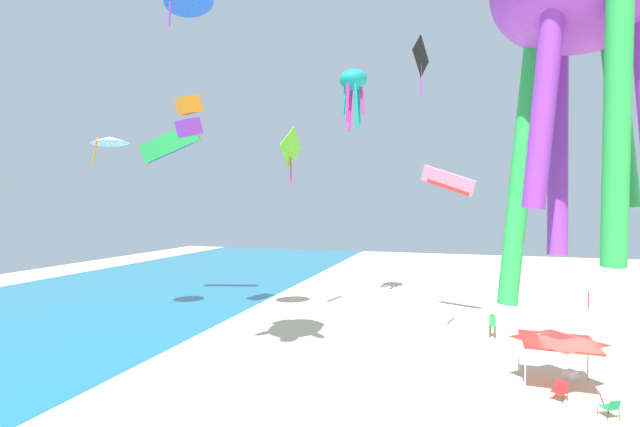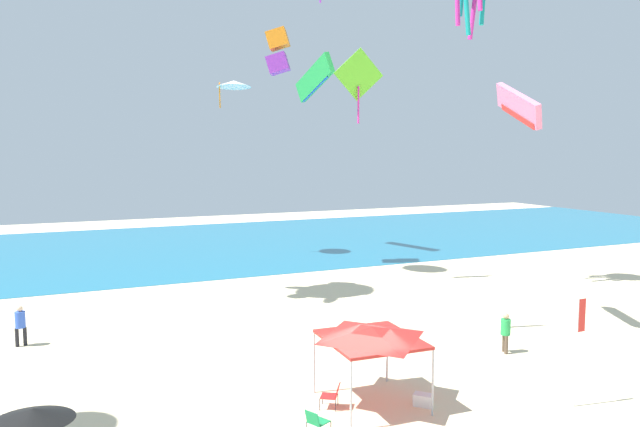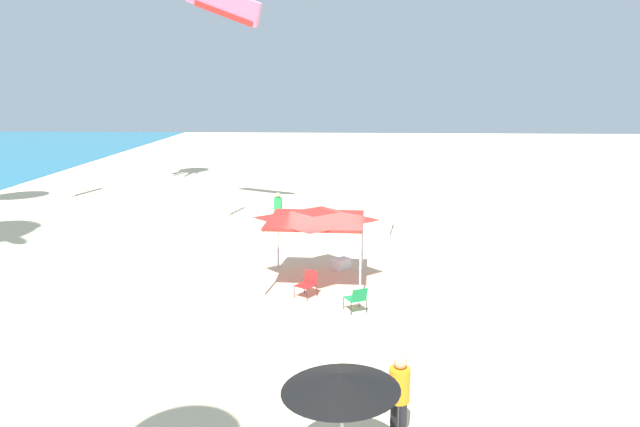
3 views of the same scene
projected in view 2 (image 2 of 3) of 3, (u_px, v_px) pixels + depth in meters
ground at (361, 412)px, 19.68m from camera, size 120.00×120.00×0.10m
ocean_strip at (165, 247)px, 52.73m from camera, size 120.00×29.95×0.02m
canopy_tent at (371, 334)px, 19.98m from camera, size 3.07×3.30×2.63m
beach_umbrella at (33, 414)px, 15.07m from camera, size 2.03×2.03×2.11m
folding_chair_left_of_tent at (316, 420)px, 17.89m from camera, size 0.79×0.73×0.82m
folding_chair_facing_ocean at (332, 394)px, 19.82m from camera, size 0.81×0.78×0.82m
cooler_box at (423, 400)px, 20.03m from camera, size 0.72×0.73×0.40m
banner_flag at (578, 340)px, 19.79m from camera, size 0.36×0.06×3.72m
person_near_umbrella at (506, 330)px, 25.21m from camera, size 0.40×0.43×1.69m
person_far_stroller at (20, 322)px, 26.08m from camera, size 0.47×0.42×1.79m
kite_diamond_lime at (359, 77)px, 37.13m from camera, size 3.19×0.56×4.57m
kite_parafoil_green at (314, 79)px, 49.47m from camera, size 0.98×6.01×3.61m
kite_box_orange at (278, 51)px, 42.30m from camera, size 2.11×1.98×3.24m
kite_parafoil_pink at (518, 106)px, 27.99m from camera, size 1.50×3.97×2.46m
kite_delta_white at (234, 84)px, 47.15m from camera, size 3.38×3.41×2.22m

